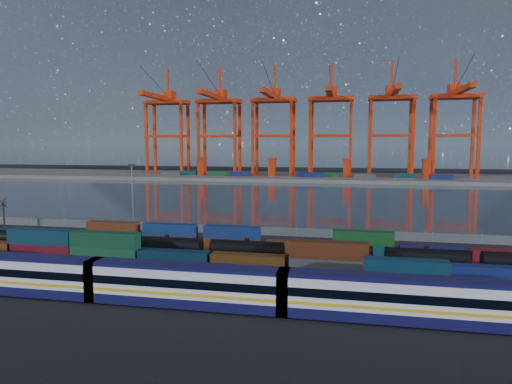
% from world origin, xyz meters
% --- Properties ---
extents(ground, '(700.00, 700.00, 0.00)m').
position_xyz_m(ground, '(0.00, 0.00, 0.00)').
color(ground, black).
rests_on(ground, ground).
extents(harbor_water, '(700.00, 700.00, 0.00)m').
position_xyz_m(harbor_water, '(0.00, 105.00, 0.01)').
color(harbor_water, '#2D3741').
rests_on(harbor_water, ground).
extents(far_quay, '(700.00, 70.00, 2.00)m').
position_xyz_m(far_quay, '(0.00, 210.00, 1.00)').
color(far_quay, '#514F4C').
rests_on(far_quay, ground).
extents(distant_mountains, '(2470.00, 1100.00, 520.00)m').
position_xyz_m(distant_mountains, '(63.02, 1600.00, 220.29)').
color(distant_mountains, '#1E2630').
rests_on(distant_mountains, ground).
extents(passenger_train, '(79.48, 3.39, 5.82)m').
position_xyz_m(passenger_train, '(1.13, -21.28, 2.93)').
color(passenger_train, silver).
rests_on(passenger_train, ground).
extents(container_row_south, '(139.90, 2.39, 5.09)m').
position_xyz_m(container_row_south, '(-0.99, -9.83, 1.86)').
color(container_row_south, '#3E4143').
rests_on(container_row_south, ground).
extents(container_row_mid, '(141.22, 2.60, 5.54)m').
position_xyz_m(container_row_mid, '(-13.25, -2.12, 2.12)').
color(container_row_mid, '#373A3C').
rests_on(container_row_mid, ground).
extents(container_row_north, '(140.71, 2.33, 4.96)m').
position_xyz_m(container_row_north, '(-2.36, 11.61, 1.90)').
color(container_row_north, '#0F224C').
rests_on(container_row_north, ground).
extents(tanker_string, '(122.52, 3.01, 4.31)m').
position_xyz_m(tanker_string, '(-3.92, 3.34, 2.16)').
color(tanker_string, black).
rests_on(tanker_string, ground).
extents(waterfront_fence, '(160.12, 0.12, 2.20)m').
position_xyz_m(waterfront_fence, '(-0.00, 28.00, 1.00)').
color(waterfront_fence, '#595B5E').
rests_on(waterfront_fence, ground).
extents(bare_tree, '(2.09, 2.04, 7.97)m').
position_xyz_m(bare_tree, '(-64.36, 23.39, 3.96)').
color(bare_tree, black).
rests_on(bare_tree, ground).
extents(yard_light_mast, '(1.60, 0.40, 16.60)m').
position_xyz_m(yard_light_mast, '(-30.00, 26.00, 9.30)').
color(yard_light_mast, slate).
rests_on(yard_light_mast, ground).
extents(gantry_cranes, '(201.88, 51.60, 69.88)m').
position_xyz_m(gantry_cranes, '(-7.50, 203.15, 42.83)').
color(gantry_cranes, red).
rests_on(gantry_cranes, ground).
extents(quay_containers, '(172.58, 10.99, 2.60)m').
position_xyz_m(quay_containers, '(-11.00, 195.46, 3.30)').
color(quay_containers, navy).
rests_on(quay_containers, far_quay).
extents(straddle_carriers, '(140.00, 7.00, 11.10)m').
position_xyz_m(straddle_carriers, '(-2.50, 200.00, 7.82)').
color(straddle_carriers, red).
rests_on(straddle_carriers, far_quay).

